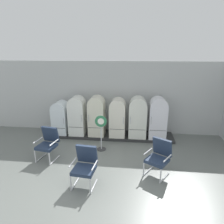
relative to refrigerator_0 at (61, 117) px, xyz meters
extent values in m
cube|color=slate|center=(1.97, -2.93, -0.85)|extent=(12.00, 10.00, 0.05)
cube|color=#BABEBD|center=(1.97, 0.73, 0.68)|extent=(11.76, 0.12, 3.02)
cube|color=#47443F|center=(1.97, 0.73, 1.85)|extent=(11.76, 0.07, 0.06)
cube|color=#292A2B|center=(1.97, 0.10, -0.77)|extent=(5.24, 0.95, 0.11)
cube|color=white|center=(0.00, 0.00, -0.19)|extent=(0.60, 0.67, 1.05)
cylinder|color=white|center=(0.00, 0.00, 0.34)|extent=(0.60, 0.66, 0.60)
cube|color=#383838|center=(0.00, -0.34, -0.38)|extent=(0.55, 0.01, 0.01)
cylinder|color=silver|center=(0.24, -0.35, -0.06)|extent=(0.02, 0.02, 0.28)
cube|color=white|center=(0.71, -0.02, -0.08)|extent=(0.63, 0.62, 1.27)
cylinder|color=white|center=(0.71, -0.02, 0.55)|extent=(0.63, 0.61, 0.63)
cube|color=#383838|center=(0.71, -0.34, -0.31)|extent=(0.58, 0.01, 0.01)
cylinder|color=silver|center=(0.96, -0.35, 0.07)|extent=(0.02, 0.02, 0.28)
cube|color=silver|center=(1.51, -0.04, -0.06)|extent=(0.63, 0.60, 1.30)
cylinder|color=silver|center=(1.51, -0.04, 0.59)|extent=(0.63, 0.59, 0.63)
cube|color=#383838|center=(1.51, -0.34, -0.30)|extent=(0.58, 0.01, 0.01)
cylinder|color=silver|center=(1.25, -0.35, 0.09)|extent=(0.02, 0.02, 0.28)
cube|color=silver|center=(2.34, 0.00, -0.10)|extent=(0.62, 0.67, 1.22)
cylinder|color=silver|center=(2.34, 0.00, 0.51)|extent=(0.62, 0.65, 0.62)
cube|color=#383838|center=(2.34, -0.34, -0.32)|extent=(0.57, 0.01, 0.01)
cylinder|color=silver|center=(2.59, -0.35, 0.04)|extent=(0.02, 0.02, 0.28)
cube|color=silver|center=(3.13, -0.01, -0.08)|extent=(0.68, 0.66, 1.27)
cylinder|color=silver|center=(3.13, -0.01, 0.56)|extent=(0.68, 0.65, 0.68)
cube|color=#383838|center=(3.13, -0.34, -0.31)|extent=(0.62, 0.01, 0.01)
cylinder|color=silver|center=(2.85, -0.35, 0.07)|extent=(0.02, 0.02, 0.28)
cube|color=white|center=(3.90, -0.03, -0.07)|extent=(0.66, 0.62, 1.29)
cylinder|color=white|center=(3.90, -0.03, 0.58)|extent=(0.66, 0.61, 0.66)
cube|color=#383838|center=(3.90, -0.34, -0.30)|extent=(0.61, 0.01, 0.01)
cylinder|color=silver|center=(3.63, -0.35, 0.09)|extent=(0.02, 0.02, 0.28)
cylinder|color=silver|center=(-0.03, -1.91, -0.81)|extent=(0.14, 0.57, 0.04)
cylinder|color=silver|center=(-0.08, -2.17, -0.60)|extent=(0.05, 0.05, 0.40)
cylinder|color=silver|center=(0.47, -2.00, -0.81)|extent=(0.14, 0.57, 0.04)
cylinder|color=silver|center=(0.43, -2.26, -0.60)|extent=(0.05, 0.05, 0.40)
cube|color=#223049|center=(0.22, -1.95, -0.36)|extent=(0.64, 0.61, 0.09)
cube|color=#223049|center=(0.27, -1.67, -0.05)|extent=(0.58, 0.27, 0.54)
cylinder|color=silver|center=(-0.07, -1.90, -0.17)|extent=(0.12, 0.47, 0.04)
cylinder|color=silver|center=(0.51, -2.00, -0.17)|extent=(0.12, 0.47, 0.04)
cylinder|color=silver|center=(3.44, -2.29, -0.81)|extent=(0.34, 0.50, 0.04)
cylinder|color=silver|center=(3.29, -2.51, -0.60)|extent=(0.06, 0.06, 0.40)
cylinder|color=silver|center=(3.87, -2.57, -0.81)|extent=(0.34, 0.50, 0.04)
cylinder|color=silver|center=(3.72, -2.79, -0.60)|extent=(0.06, 0.06, 0.40)
cube|color=#223049|center=(3.65, -2.43, -0.36)|extent=(0.75, 0.74, 0.09)
cube|color=#223049|center=(3.80, -2.19, -0.05)|extent=(0.56, 0.45, 0.54)
cylinder|color=silver|center=(3.40, -2.27, -0.17)|extent=(0.28, 0.41, 0.04)
cylinder|color=silver|center=(3.90, -2.59, -0.17)|extent=(0.28, 0.41, 0.04)
cylinder|color=silver|center=(1.47, -3.08, -0.81)|extent=(0.10, 0.57, 0.04)
cylinder|color=silver|center=(1.45, -3.34, -0.60)|extent=(0.04, 0.04, 0.40)
cylinder|color=silver|center=(1.99, -3.13, -0.81)|extent=(0.10, 0.57, 0.04)
cylinder|color=silver|center=(1.96, -3.40, -0.60)|extent=(0.04, 0.04, 0.40)
cube|color=#223049|center=(1.73, -3.10, -0.36)|extent=(0.61, 0.58, 0.09)
cube|color=#223049|center=(1.76, -2.82, -0.05)|extent=(0.57, 0.24, 0.54)
cylinder|color=silver|center=(1.44, -3.07, -0.17)|extent=(0.08, 0.47, 0.04)
cylinder|color=silver|center=(2.02, -3.13, -0.17)|extent=(0.08, 0.47, 0.04)
cylinder|color=#2D2D30|center=(1.86, -1.08, -0.81)|extent=(0.32, 0.32, 0.03)
cylinder|color=silver|center=(1.86, -1.08, -0.27)|extent=(0.04, 0.04, 1.06)
cylinder|color=#2A6F47|center=(1.86, -1.11, 0.26)|extent=(0.41, 0.02, 0.41)
cylinder|color=white|center=(1.86, -1.12, 0.26)|extent=(0.23, 0.00, 0.23)
camera|label=1|loc=(2.93, -7.42, 2.56)|focal=31.75mm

